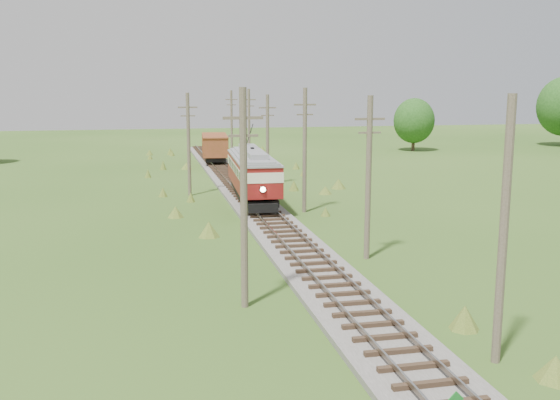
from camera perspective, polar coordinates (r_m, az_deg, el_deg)
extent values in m
cube|color=#605B54|center=(47.96, -2.36, -0.43)|extent=(3.60, 96.00, 0.25)
cube|color=#726659|center=(47.78, -3.21, -0.04)|extent=(0.08, 96.00, 0.17)
cube|color=#726659|center=(48.02, -1.52, 0.02)|extent=(0.08, 96.00, 0.17)
cube|color=#2D2116|center=(47.92, -2.36, -0.19)|extent=(2.40, 96.00, 0.16)
cube|color=#1B7D26|center=(17.91, 15.79, -17.11)|extent=(0.45, 0.03, 0.45)
cube|color=black|center=(48.50, -2.51, 0.76)|extent=(3.07, 11.43, 0.46)
cube|color=maroon|center=(48.34, -2.52, 1.96)|extent=(3.55, 12.44, 1.13)
cube|color=#EDE6C2|center=(48.22, -2.53, 3.04)|extent=(3.58, 12.50, 0.72)
cube|color=black|center=(48.22, -2.53, 3.04)|extent=(3.58, 11.95, 0.56)
cube|color=maroon|center=(48.16, -2.53, 3.65)|extent=(3.55, 12.44, 0.31)
cube|color=gray|center=(48.12, -2.54, 4.05)|extent=(3.61, 12.56, 0.39)
cube|color=gray|center=(48.08, -2.54, 4.46)|extent=(1.80, 9.28, 0.41)
sphere|color=#FFF2BF|center=(42.20, -1.57, 0.97)|extent=(0.37, 0.37, 0.37)
cylinder|color=black|center=(49.81, -2.79, 5.99)|extent=(0.33, 4.77, 1.98)
cylinder|color=black|center=(43.87, -2.82, -0.31)|extent=(0.17, 0.83, 0.82)
cylinder|color=black|center=(44.05, -0.84, -0.26)|extent=(0.17, 0.83, 0.82)
cylinder|color=black|center=(53.00, -3.90, 1.50)|extent=(0.17, 0.83, 0.82)
cylinder|color=black|center=(53.16, -2.25, 1.54)|extent=(0.17, 0.83, 0.82)
cube|color=black|center=(74.89, -5.97, 3.98)|extent=(2.89, 8.01, 0.55)
cube|color=brown|center=(74.76, -5.99, 5.02)|extent=(3.53, 8.93, 2.18)
cube|color=brown|center=(74.67, -6.01, 5.90)|extent=(3.60, 9.11, 0.13)
cylinder|color=black|center=(72.27, -6.56, 3.79)|extent=(0.20, 0.88, 0.87)
cylinder|color=black|center=(72.31, -5.26, 3.82)|extent=(0.20, 0.88, 0.87)
cylinder|color=black|center=(77.47, -6.63, 4.22)|extent=(0.20, 0.88, 0.87)
cylinder|color=black|center=(77.52, -5.42, 4.24)|extent=(0.20, 0.88, 0.87)
cone|color=gray|center=(66.19, -1.94, 2.98)|extent=(3.53, 3.53, 1.32)
cone|color=gray|center=(65.32, -1.00, 2.64)|extent=(1.99, 1.99, 0.77)
cylinder|color=brown|center=(21.17, 19.76, -2.84)|extent=(0.30, 0.30, 8.80)
cylinder|color=brown|center=(32.81, 8.09, 1.93)|extent=(0.30, 0.30, 8.60)
cube|color=brown|center=(32.52, 8.22, 7.34)|extent=(1.60, 0.12, 0.12)
cube|color=brown|center=(32.56, 8.19, 6.11)|extent=(1.20, 0.10, 0.10)
cylinder|color=brown|center=(45.10, 2.27, 4.51)|extent=(0.30, 0.30, 9.00)
cube|color=brown|center=(44.89, 2.30, 8.70)|extent=(1.60, 0.12, 0.12)
cube|color=brown|center=(44.92, 2.30, 7.81)|extent=(1.20, 0.10, 0.10)
cylinder|color=brown|center=(57.72, -1.14, 5.46)|extent=(0.30, 0.30, 8.40)
cube|color=brown|center=(57.55, -1.15, 8.43)|extent=(1.60, 0.12, 0.12)
cube|color=brown|center=(57.57, -1.15, 7.74)|extent=(1.20, 0.10, 0.10)
cylinder|color=brown|center=(70.53, -2.85, 6.51)|extent=(0.30, 0.30, 8.90)
cube|color=brown|center=(70.40, -2.87, 9.15)|extent=(1.60, 0.12, 0.12)
cube|color=brown|center=(70.42, -2.87, 8.58)|extent=(1.20, 0.10, 0.10)
cylinder|color=brown|center=(83.35, -4.45, 6.98)|extent=(0.30, 0.30, 8.70)
cube|color=brown|center=(83.23, -4.48, 9.15)|extent=(1.60, 0.12, 0.12)
cube|color=brown|center=(83.25, -4.47, 8.67)|extent=(1.20, 0.10, 0.10)
cylinder|color=brown|center=(25.15, -3.33, -0.03)|extent=(0.30, 0.30, 9.00)
cube|color=brown|center=(24.78, -3.40, 7.50)|extent=(1.60, 0.12, 0.12)
cube|color=brown|center=(24.82, -3.39, 5.89)|extent=(1.20, 0.10, 0.10)
cylinder|color=brown|center=(52.79, -8.35, 5.02)|extent=(0.30, 0.30, 8.60)
cube|color=brown|center=(52.60, -8.44, 8.38)|extent=(1.60, 0.12, 0.12)
cube|color=brown|center=(52.63, -8.42, 7.62)|extent=(1.20, 0.10, 0.10)
cylinder|color=#38281C|center=(92.92, 12.08, 5.21)|extent=(0.50, 0.50, 2.52)
ellipsoid|color=#1A4414|center=(92.72, 12.15, 7.10)|extent=(5.88, 5.88, 6.47)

